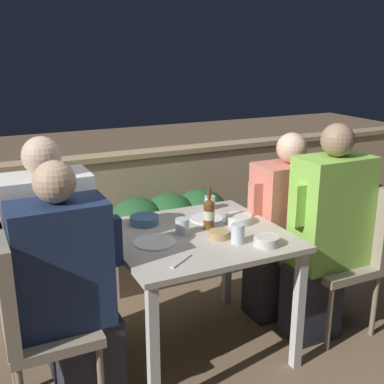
# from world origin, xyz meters

# --- Properties ---
(ground_plane) EXTENTS (16.00, 16.00, 0.00)m
(ground_plane) POSITION_xyz_m (0.00, 0.00, 0.00)
(ground_plane) COLOR #7A6047
(parapet_wall) EXTENTS (9.00, 0.18, 0.93)m
(parapet_wall) POSITION_xyz_m (0.00, 1.31, 0.47)
(parapet_wall) COLOR tan
(parapet_wall) RESTS_ON ground_plane
(dining_table) EXTENTS (0.94, 0.88, 0.73)m
(dining_table) POSITION_xyz_m (0.00, 0.00, 0.64)
(dining_table) COLOR #BCB2A3
(dining_table) RESTS_ON ground_plane
(planter_hedge) EXTENTS (0.95, 0.47, 0.66)m
(planter_hedge) POSITION_xyz_m (0.24, 0.93, 0.37)
(planter_hedge) COLOR brown
(planter_hedge) RESTS_ON ground_plane
(chair_left_near) EXTENTS (0.42, 0.41, 0.95)m
(chair_left_near) POSITION_xyz_m (-0.93, -0.14, 0.56)
(chair_left_near) COLOR gray
(chair_left_near) RESTS_ON ground_plane
(person_navy_jumper) EXTENTS (0.50, 0.26, 1.25)m
(person_navy_jumper) POSITION_xyz_m (-0.73, -0.14, 0.63)
(person_navy_jumper) COLOR #282833
(person_navy_jumper) RESTS_ON ground_plane
(chair_left_far) EXTENTS (0.42, 0.41, 0.95)m
(chair_left_far) POSITION_xyz_m (-0.94, 0.14, 0.56)
(chair_left_far) COLOR gray
(chair_left_far) RESTS_ON ground_plane
(person_white_polo) EXTENTS (0.51, 0.26, 1.31)m
(person_white_polo) POSITION_xyz_m (-0.74, 0.14, 0.66)
(person_white_polo) COLOR #282833
(person_white_polo) RESTS_ON ground_plane
(chair_right_near) EXTENTS (0.42, 0.41, 0.95)m
(chair_right_near) POSITION_xyz_m (0.96, -0.17, 0.56)
(chair_right_near) COLOR gray
(chair_right_near) RESTS_ON ground_plane
(person_green_blouse) EXTENTS (0.50, 0.26, 1.31)m
(person_green_blouse) POSITION_xyz_m (0.76, -0.17, 0.66)
(person_green_blouse) COLOR #282833
(person_green_blouse) RESTS_ON ground_plane
(chair_right_far) EXTENTS (0.42, 0.41, 0.95)m
(chair_right_far) POSITION_xyz_m (0.89, 0.14, 0.56)
(chair_right_far) COLOR gray
(chair_right_far) RESTS_ON ground_plane
(person_coral_top) EXTENTS (0.50, 0.26, 1.22)m
(person_coral_top) POSITION_xyz_m (0.68, 0.14, 0.61)
(person_coral_top) COLOR #282833
(person_coral_top) RESTS_ON ground_plane
(beer_bottle) EXTENTS (0.06, 0.06, 0.24)m
(beer_bottle) POSITION_xyz_m (0.09, 0.04, 0.82)
(beer_bottle) COLOR brown
(beer_bottle) RESTS_ON dining_table
(plate_0) EXTENTS (0.23, 0.23, 0.01)m
(plate_0) POSITION_xyz_m (-0.26, -0.03, 0.74)
(plate_0) COLOR white
(plate_0) RESTS_ON dining_table
(plate_1) EXTENTS (0.20, 0.20, 0.01)m
(plate_1) POSITION_xyz_m (0.15, 0.17, 0.74)
(plate_1) COLOR white
(plate_1) RESTS_ON dining_table
(bowl_0) EXTENTS (0.16, 0.16, 0.05)m
(bowl_0) POSITION_xyz_m (0.29, 0.04, 0.76)
(bowl_0) COLOR silver
(bowl_0) RESTS_ON dining_table
(bowl_1) EXTENTS (0.11, 0.11, 0.04)m
(bowl_1) POSITION_xyz_m (0.08, -0.11, 0.75)
(bowl_1) COLOR tan
(bowl_1) RESTS_ON dining_table
(bowl_2) EXTENTS (0.14, 0.14, 0.05)m
(bowl_2) POSITION_xyz_m (0.25, -0.31, 0.76)
(bowl_2) COLOR beige
(bowl_2) RESTS_ON dining_table
(bowl_3) EXTENTS (0.17, 0.17, 0.05)m
(bowl_3) POSITION_xyz_m (-0.21, 0.26, 0.76)
(bowl_3) COLOR #4C709E
(bowl_3) RESTS_ON dining_table
(glass_cup_0) EXTENTS (0.08, 0.08, 0.09)m
(glass_cup_0) POSITION_xyz_m (-0.08, 0.03, 0.78)
(glass_cup_0) COLOR silver
(glass_cup_0) RESTS_ON dining_table
(glass_cup_1) EXTENTS (0.07, 0.07, 0.08)m
(glass_cup_1) POSITION_xyz_m (0.26, 0.34, 0.77)
(glass_cup_1) COLOR silver
(glass_cup_1) RESTS_ON dining_table
(glass_cup_2) EXTENTS (0.07, 0.07, 0.10)m
(glass_cup_2) POSITION_xyz_m (0.13, -0.22, 0.78)
(glass_cup_2) COLOR silver
(glass_cup_2) RESTS_ON dining_table
(fork_0) EXTENTS (0.15, 0.11, 0.01)m
(fork_0) POSITION_xyz_m (-0.23, -0.30, 0.74)
(fork_0) COLOR silver
(fork_0) RESTS_ON dining_table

